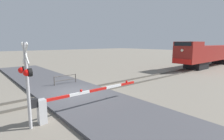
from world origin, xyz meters
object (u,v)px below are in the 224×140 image
object	(u,v)px
locomotive	(211,53)
crossing_signal	(26,77)
crossing_gate	(62,102)
guard_railing	(65,79)

from	to	relation	value
locomotive	crossing_signal	bearing A→B (deg)	-83.09
crossing_signal	crossing_gate	size ratio (longest dim) A/B	0.56
crossing_gate	locomotive	bearing A→B (deg)	96.98
crossing_signal	locomotive	bearing A→B (deg)	96.91
crossing_signal	guard_railing	world-z (taller)	crossing_signal
crossing_signal	guard_railing	xyz separation A→B (m)	(-6.31, 4.62, -1.74)
crossing_gate	guard_railing	xyz separation A→B (m)	(-6.15, 3.05, -0.21)
locomotive	crossing_signal	size ratio (longest dim) A/B	5.03
crossing_signal	crossing_gate	bearing A→B (deg)	95.80
locomotive	crossing_gate	world-z (taller)	locomotive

